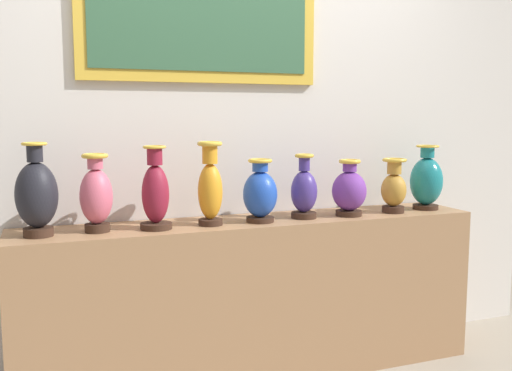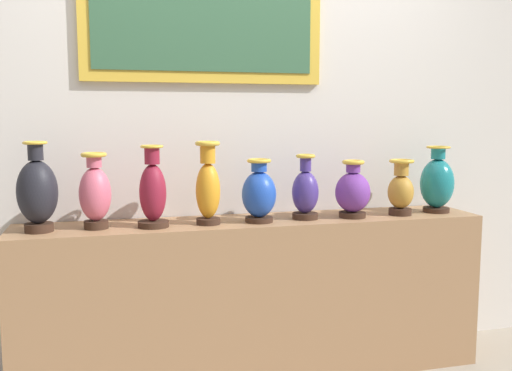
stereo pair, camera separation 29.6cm
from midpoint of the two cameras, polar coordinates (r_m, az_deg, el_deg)
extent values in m
cube|color=#99704C|center=(3.09, 2.79, -11.32)|extent=(2.48, 0.41, 0.85)
cube|color=silver|center=(3.19, 1.44, 7.73)|extent=(4.00, 0.10, 2.88)
cube|color=gold|center=(3.10, -2.42, 15.73)|extent=(1.30, 0.03, 0.59)
cube|color=#325D3F|center=(3.09, -2.34, 15.79)|extent=(1.18, 0.01, 0.47)
cylinder|color=#382319|center=(2.81, -18.33, -4.08)|extent=(0.13, 0.13, 0.04)
ellipsoid|color=black|center=(2.79, -18.46, -0.65)|extent=(0.19, 0.19, 0.30)
cylinder|color=black|center=(2.77, -18.61, 3.27)|extent=(0.07, 0.07, 0.08)
torus|color=gold|center=(2.77, -18.65, 4.11)|extent=(0.11, 0.11, 0.01)
cylinder|color=#382319|center=(2.82, -13.00, -3.90)|extent=(0.12, 0.12, 0.04)
ellipsoid|color=#CC5972|center=(2.80, -13.09, -0.89)|extent=(0.15, 0.15, 0.26)
cylinder|color=#CC5972|center=(2.78, -13.18, 2.41)|extent=(0.07, 0.07, 0.06)
torus|color=gold|center=(2.78, -13.20, 3.04)|extent=(0.12, 0.12, 0.02)
cylinder|color=#382319|center=(2.81, -7.38, -3.91)|extent=(0.15, 0.15, 0.03)
ellipsoid|color=maroon|center=(2.79, -7.43, -0.75)|extent=(0.13, 0.13, 0.28)
cylinder|color=maroon|center=(2.77, -7.49, 3.04)|extent=(0.07, 0.07, 0.09)
torus|color=gold|center=(2.77, -7.50, 3.93)|extent=(0.11, 0.11, 0.01)
cylinder|color=#382319|center=(2.86, -1.90, -3.65)|extent=(0.12, 0.12, 0.03)
ellipsoid|color=orange|center=(2.84, -1.92, -0.57)|extent=(0.12, 0.12, 0.28)
cylinder|color=orange|center=(2.82, -1.93, 3.26)|extent=(0.08, 0.08, 0.10)
torus|color=gold|center=(2.82, -1.94, 4.27)|extent=(0.13, 0.13, 0.02)
cylinder|color=#382319|center=(2.92, 3.12, -3.48)|extent=(0.14, 0.14, 0.03)
ellipsoid|color=#1E47B2|center=(2.90, 3.14, -0.92)|extent=(0.18, 0.18, 0.24)
cylinder|color=#1E47B2|center=(2.89, 3.16, 1.95)|extent=(0.08, 0.08, 0.06)
torus|color=gold|center=(2.88, 3.16, 2.51)|extent=(0.13, 0.13, 0.02)
cylinder|color=#382319|center=(3.04, 7.77, -3.09)|extent=(0.14, 0.14, 0.03)
ellipsoid|color=#3F2D7F|center=(3.02, 7.81, -0.70)|extent=(0.14, 0.14, 0.22)
cylinder|color=#3F2D7F|center=(3.00, 7.86, 2.19)|extent=(0.06, 0.06, 0.08)
torus|color=gold|center=(3.00, 7.87, 2.96)|extent=(0.10, 0.10, 0.02)
cylinder|color=#382319|center=(3.13, 12.40, -2.92)|extent=(0.15, 0.15, 0.03)
ellipsoid|color=#6B3393|center=(3.11, 12.46, -0.69)|extent=(0.19, 0.19, 0.22)
cylinder|color=#6B3393|center=(3.09, 12.52, 1.80)|extent=(0.08, 0.08, 0.06)
torus|color=gold|center=(3.09, 12.54, 2.31)|extent=(0.12, 0.12, 0.02)
cylinder|color=#382319|center=(3.27, 16.90, -2.56)|extent=(0.13, 0.13, 0.04)
ellipsoid|color=#B27F2D|center=(3.25, 16.97, -0.65)|extent=(0.14, 0.14, 0.18)
cylinder|color=#B27F2D|center=(3.24, 17.05, 1.66)|extent=(0.08, 0.08, 0.08)
torus|color=gold|center=(3.24, 17.08, 2.36)|extent=(0.14, 0.14, 0.02)
cylinder|color=#382319|center=(3.43, 20.13, -2.33)|extent=(0.15, 0.15, 0.03)
ellipsoid|color=#19727A|center=(3.41, 20.23, 0.19)|extent=(0.19, 0.19, 0.28)
cylinder|color=#19727A|center=(3.40, 20.36, 3.08)|extent=(0.08, 0.08, 0.07)
torus|color=gold|center=(3.39, 20.38, 3.64)|extent=(0.13, 0.13, 0.01)
camera|label=1|loc=(0.15, -87.14, 0.35)|focal=39.57mm
camera|label=2|loc=(0.15, 92.86, -0.35)|focal=39.57mm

